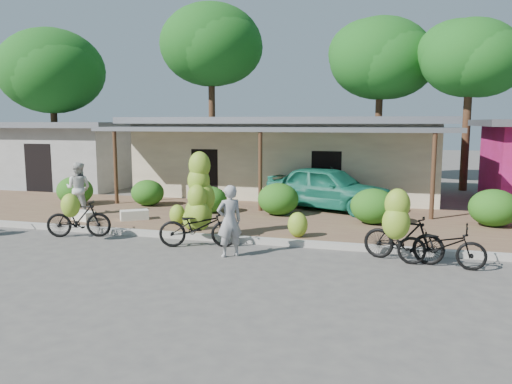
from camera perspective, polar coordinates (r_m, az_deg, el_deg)
ground at (r=11.67m, az=-7.53°, el=-7.77°), size 100.00×100.00×0.00m
sidewalk at (r=16.24m, az=-0.54°, el=-3.00°), size 60.00×6.00×0.12m
curb at (r=13.45m, az=-4.15°, el=-5.27°), size 60.00×0.25×0.15m
shop_main at (r=21.74m, az=3.87°, el=4.20°), size 13.00×8.50×3.35m
shop_grey at (r=26.37m, az=-20.25°, el=4.16°), size 7.00×6.00×3.15m
tree_back_left at (r=29.77m, az=-22.51°, el=12.81°), size 5.70×5.62×8.11m
tree_far_center at (r=28.62m, az=-5.44°, el=16.54°), size 5.66×5.58×9.56m
tree_center_right at (r=27.14m, az=13.66°, el=14.77°), size 5.30×5.19×8.44m
tree_near_right at (r=25.24m, az=22.83°, el=14.10°), size 4.55×4.38×7.80m
hedge_0 at (r=19.60m, az=-20.00°, el=0.15°), size 1.35×1.21×1.05m
hedge_1 at (r=18.66m, az=-12.28°, el=-0.08°), size 1.22×1.09×0.95m
hedge_2 at (r=16.89m, az=-5.23°, el=-0.87°), size 1.14×1.02×0.89m
hedge_3 at (r=16.39m, az=2.56°, el=-0.82°), size 1.35×1.22×1.06m
hedge_4 at (r=15.37m, az=13.26°, el=-1.59°), size 1.37×1.23×1.07m
hedge_5 at (r=16.17m, az=25.52°, el=-1.65°), size 1.41×1.26×1.10m
bike_left at (r=14.50m, az=-19.72°, el=-2.68°), size 1.81×1.35×1.32m
bike_center at (r=12.94m, az=-6.54°, el=-2.20°), size 2.12×1.46×2.40m
bike_right at (r=11.66m, az=16.30°, el=-4.38°), size 1.91×1.37×1.75m
bike_far_right at (r=11.66m, az=20.42°, el=-5.75°), size 1.92×0.85×0.98m
loose_banana_a at (r=15.01m, az=-8.97°, el=-2.58°), size 0.49×0.42×0.61m
loose_banana_b at (r=14.25m, az=-7.44°, el=-3.13°), size 0.49×0.41×0.61m
loose_banana_c at (r=13.31m, az=4.79°, el=-3.74°), size 0.54×0.46×0.67m
sack_near at (r=16.11m, az=-13.73°, el=-2.55°), size 0.92×0.82×0.30m
sack_far at (r=16.47m, az=-19.11°, el=-2.58°), size 0.83×0.60×0.28m
vendor at (r=11.74m, az=-3.06°, el=-3.34°), size 0.74×0.71×1.71m
bystander at (r=17.47m, az=-19.63°, el=0.39°), size 0.93×0.78×1.73m
teal_van at (r=17.59m, az=8.24°, el=0.48°), size 4.81×3.22×1.52m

